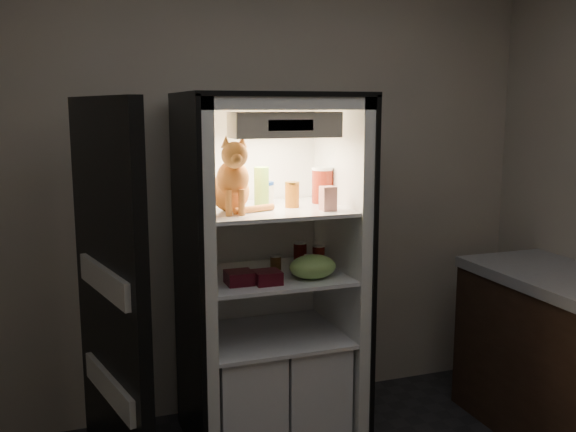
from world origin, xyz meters
The scene contains 16 objects.
room_shell centered at (0.00, 0.00, 1.62)m, with size 3.60×3.60×3.60m.
refrigerator centered at (0.00, 1.38, 0.79)m, with size 0.90×0.72×1.88m.
fridge_door centered at (-0.83, 1.12, 0.91)m, with size 0.26×0.86×1.85m.
tabby_cat centered at (-0.22, 1.26, 1.43)m, with size 0.32×0.37×0.39m.
parmesan_shaker centered at (-0.03, 1.39, 1.39)m, with size 0.08×0.08×0.21m.
mayo_tub centered at (0.01, 1.45, 1.35)m, with size 0.09×0.09×0.12m.
salsa_jar centered at (0.11, 1.30, 1.36)m, with size 0.08×0.08×0.13m.
pepper_jar centered at (0.31, 1.39, 1.39)m, with size 0.12×0.12×0.19m.
cream_carton centered at (0.24, 1.15, 1.35)m, with size 0.07×0.07×0.12m, color beige.
soda_can_a centered at (0.19, 1.41, 1.01)m, with size 0.07×0.07×0.13m.
soda_can_b centered at (0.28, 1.35, 1.00)m, with size 0.07×0.07×0.12m.
soda_can_c centered at (0.18, 1.22, 0.99)m, with size 0.06×0.06×0.11m.
condiment_jar centered at (0.05, 1.39, 0.98)m, with size 0.06×0.06×0.08m.
grape_bag centered at (0.17, 1.16, 1.00)m, with size 0.25×0.18×0.12m, color #79B353.
berry_box_left centered at (-0.21, 1.19, 0.97)m, with size 0.13×0.13×0.07m, color #4D0C12.
berry_box_right centered at (-0.08, 1.15, 0.97)m, with size 0.13×0.13×0.06m, color #4D0C12.
Camera 1 is at (-1.01, -1.78, 1.81)m, focal length 40.00 mm.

